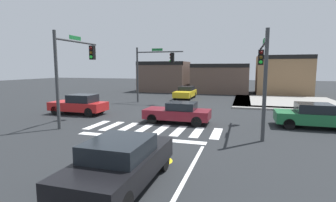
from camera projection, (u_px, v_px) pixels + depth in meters
ground_plane at (173, 115)px, 19.05m from camera, size 120.00×120.00×0.00m
crosswalk_near at (153, 129)px, 14.78m from camera, size 7.77×2.44×0.01m
lane_markings at (110, 182)px, 7.87m from camera, size 6.80×18.75×0.01m
bike_detector_marking at (158, 161)px, 9.69m from camera, size 1.07×1.07×0.01m
curb_corner_northeast at (281, 102)px, 25.57m from camera, size 10.00×10.60×0.15m
storefront_row at (225, 77)px, 36.24m from camera, size 23.02×6.74×5.07m
traffic_signal_southwest at (74, 63)px, 15.79m from camera, size 0.32×4.15×5.55m
traffic_signal_southeast at (263, 66)px, 13.86m from camera, size 0.32×5.54×5.29m
traffic_signal_northwest at (153, 65)px, 25.35m from camera, size 4.82×0.32×5.51m
car_green at (314, 116)px, 14.98m from camera, size 4.25×1.94×1.43m
car_black at (121, 162)px, 7.47m from camera, size 1.84×4.49×1.47m
car_maroon at (178, 112)px, 16.31m from camera, size 4.13×1.77×1.34m
car_red at (79, 104)px, 19.41m from camera, size 4.24×1.77×1.51m
car_yellow at (185, 93)px, 29.35m from camera, size 1.83×4.38×1.36m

